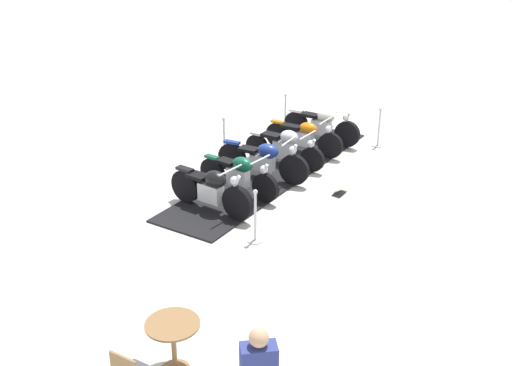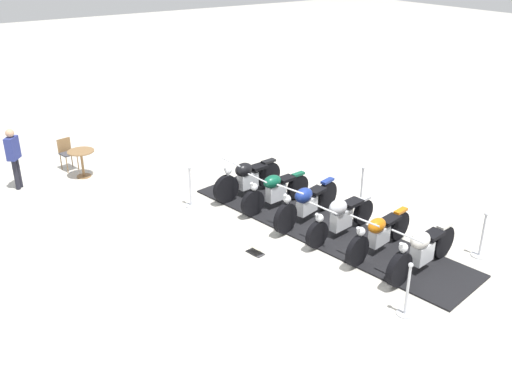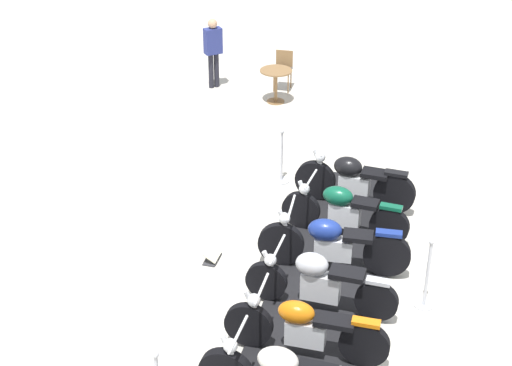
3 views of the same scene
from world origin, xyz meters
name	(u,v)px [view 3 (image 3 of 3)]	position (x,y,z in m)	size (l,w,h in m)	color
ground_plane	(326,290)	(0.00, 0.00, 0.00)	(80.00, 80.00, 0.00)	beige
display_platform	(326,289)	(0.00, 0.00, 0.02)	(7.24, 1.64, 0.04)	black
motorcycle_black	(353,180)	(2.48, 0.47, 0.52)	(0.70, 2.13, 1.05)	black
motorcycle_forest	(343,210)	(1.49, 0.30, 0.50)	(0.67, 2.13, 0.95)	black
motorcycle_navy	(331,243)	(0.49, 0.12, 0.51)	(0.88, 2.29, 1.04)	black
motorcycle_chrome	(318,281)	(-0.50, -0.05, 0.51)	(0.76, 2.21, 0.90)	black
motorcycle_copper	(304,327)	(-1.49, -0.24, 0.49)	(0.71, 2.19, 0.97)	black
stanchion_right_front	(281,165)	(2.78, 1.95, 0.35)	(0.32, 0.32, 1.07)	silver
stanchion_left_mid	(427,282)	(0.25, -1.42, 0.42)	(0.29, 0.29, 1.16)	silver
info_placard	(212,256)	(-0.04, 1.91, 0.06)	(0.42, 0.28, 0.20)	#333338
cafe_table	(276,78)	(6.14, 3.57, 0.58)	(0.73, 0.73, 0.77)	olive
cafe_chair_near_table	(283,67)	(6.94, 3.74, 0.54)	(0.47, 0.47, 0.91)	olive
bystander_person	(213,47)	(6.33, 5.26, 0.99)	(0.45, 0.42, 1.66)	#23232D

